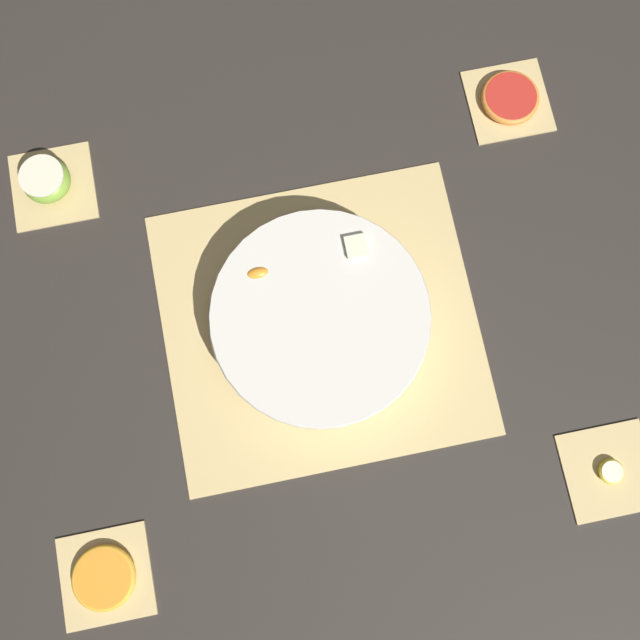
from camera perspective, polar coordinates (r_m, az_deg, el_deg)
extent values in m
plane|color=#2D2823|center=(0.91, 0.00, -0.33)|extent=(6.00, 6.00, 0.00)
cube|color=#D6B775|center=(0.91, 0.00, -0.30)|extent=(0.45, 0.42, 0.01)
cube|color=brown|center=(0.92, -11.18, -2.47)|extent=(0.01, 0.41, 0.00)
cube|color=brown|center=(0.91, -8.42, -1.94)|extent=(0.01, 0.41, 0.00)
cube|color=brown|center=(0.91, -5.63, -1.39)|extent=(0.01, 0.41, 0.00)
cube|color=brown|center=(0.90, -2.81, -0.84)|extent=(0.01, 0.41, 0.00)
cube|color=brown|center=(0.90, 0.00, -0.28)|extent=(0.01, 0.41, 0.00)
cube|color=brown|center=(0.91, 2.81, 0.27)|extent=(0.01, 0.41, 0.00)
cube|color=brown|center=(0.91, 5.59, 0.82)|extent=(0.01, 0.41, 0.00)
cube|color=brown|center=(0.92, 8.34, 1.37)|extent=(0.01, 0.41, 0.00)
cube|color=brown|center=(0.93, 11.04, 1.90)|extent=(0.01, 0.41, 0.00)
cube|color=#D6B775|center=(0.96, -19.00, -21.29)|extent=(0.12, 0.12, 0.01)
cube|color=brown|center=(0.97, -21.24, -21.46)|extent=(0.00, 0.12, 0.00)
cube|color=brown|center=(0.96, -19.78, -21.36)|extent=(0.00, 0.12, 0.00)
cube|color=brown|center=(0.96, -18.29, -21.25)|extent=(0.00, 0.12, 0.00)
cube|color=brown|center=(0.95, -16.78, -21.12)|extent=(0.00, 0.12, 0.00)
cube|color=#D6B775|center=(0.98, 24.89, -12.43)|extent=(0.12, 0.12, 0.01)
cube|color=brown|center=(0.97, 23.84, -12.77)|extent=(0.00, 0.12, 0.00)
cube|color=brown|center=(0.99, 26.00, -12.09)|extent=(0.00, 0.12, 0.00)
cube|color=#D6B775|center=(1.04, -23.24, 11.16)|extent=(0.12, 0.12, 0.01)
cube|color=brown|center=(1.05, -24.84, 10.76)|extent=(0.00, 0.12, 0.00)
cube|color=brown|center=(1.04, -23.27, 11.20)|extent=(0.00, 0.12, 0.00)
cube|color=brown|center=(1.03, -21.68, 11.64)|extent=(0.00, 0.12, 0.00)
cube|color=#D6B775|center=(1.06, 16.83, 18.63)|extent=(0.12, 0.12, 0.01)
cube|color=brown|center=(1.05, 15.77, 18.58)|extent=(0.00, 0.12, 0.00)
cube|color=brown|center=(1.07, 17.95, 18.77)|extent=(0.00, 0.12, 0.00)
cylinder|color=silver|center=(0.87, 0.00, 0.07)|extent=(0.30, 0.30, 0.06)
torus|color=silver|center=(0.85, 0.00, 0.35)|extent=(0.30, 0.30, 0.01)
cylinder|color=#F7EFC6|center=(0.87, -0.15, 1.14)|extent=(0.03, 0.03, 0.01)
cylinder|color=#F7EFC6|center=(0.88, -0.73, 5.51)|extent=(0.02, 0.02, 0.01)
cylinder|color=#F7EFC6|center=(0.85, -4.72, -2.32)|extent=(0.03, 0.03, 0.01)
cylinder|color=#F7EFC6|center=(0.86, -1.82, -3.72)|extent=(0.03, 0.03, 0.01)
cylinder|color=#F7EFC6|center=(0.90, 1.20, 4.11)|extent=(0.03, 0.03, 0.01)
cylinder|color=#F7EFC6|center=(0.84, -1.32, -7.39)|extent=(0.03, 0.03, 0.01)
cube|color=beige|center=(0.87, -4.08, -4.66)|extent=(0.03, 0.03, 0.03)
cube|color=beige|center=(0.87, 1.64, 2.96)|extent=(0.02, 0.02, 0.02)
cube|color=beige|center=(0.89, 0.62, 0.32)|extent=(0.02, 0.02, 0.02)
cube|color=beige|center=(0.87, 3.29, 6.58)|extent=(0.03, 0.03, 0.03)
cube|color=beige|center=(0.85, -5.57, -4.97)|extent=(0.02, 0.02, 0.02)
cube|color=beige|center=(0.87, -5.71, -3.11)|extent=(0.02, 0.02, 0.02)
cube|color=beige|center=(0.88, -0.85, -2.08)|extent=(0.02, 0.02, 0.02)
cube|color=beige|center=(0.86, 4.49, -3.03)|extent=(0.03, 0.03, 0.03)
cube|color=beige|center=(0.85, 0.62, -2.46)|extent=(0.02, 0.02, 0.02)
cube|color=beige|center=(0.87, 2.54, -6.22)|extent=(0.03, 0.03, 0.03)
cube|color=beige|center=(0.88, 1.39, -1.93)|extent=(0.03, 0.03, 0.03)
cube|color=beige|center=(0.90, 6.84, 3.14)|extent=(0.03, 0.03, 0.03)
ellipsoid|color=orange|center=(0.88, 5.85, 1.92)|extent=(0.03, 0.02, 0.01)
ellipsoid|color=red|center=(0.89, 4.15, 0.76)|extent=(0.03, 0.01, 0.01)
ellipsoid|color=orange|center=(0.89, -0.75, 3.03)|extent=(0.03, 0.01, 0.01)
ellipsoid|color=red|center=(0.86, -0.29, -4.76)|extent=(0.03, 0.02, 0.02)
ellipsoid|color=orange|center=(0.86, -5.70, 4.26)|extent=(0.03, 0.02, 0.02)
ellipsoid|color=orange|center=(0.86, 4.73, -0.45)|extent=(0.03, 0.02, 0.01)
ellipsoid|color=orange|center=(0.88, 6.34, -2.66)|extent=(0.03, 0.02, 0.01)
ellipsoid|color=#7FAD38|center=(1.02, -23.74, 11.59)|extent=(0.07, 0.07, 0.04)
cylinder|color=beige|center=(1.01, -24.15, 11.94)|extent=(0.07, 0.07, 0.00)
cylinder|color=orange|center=(0.95, -19.17, -21.37)|extent=(0.08, 0.08, 0.01)
torus|color=#F4A82D|center=(0.95, -19.17, -21.37)|extent=(0.09, 0.09, 0.01)
cylinder|color=#F7EFC6|center=(0.98, 25.08, -12.44)|extent=(0.03, 0.03, 0.01)
torus|color=yellow|center=(0.98, 25.08, -12.44)|extent=(0.04, 0.04, 0.01)
cylinder|color=red|center=(1.06, 16.98, 18.86)|extent=(0.08, 0.08, 0.01)
torus|color=orange|center=(1.06, 16.98, 18.86)|extent=(0.09, 0.09, 0.01)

